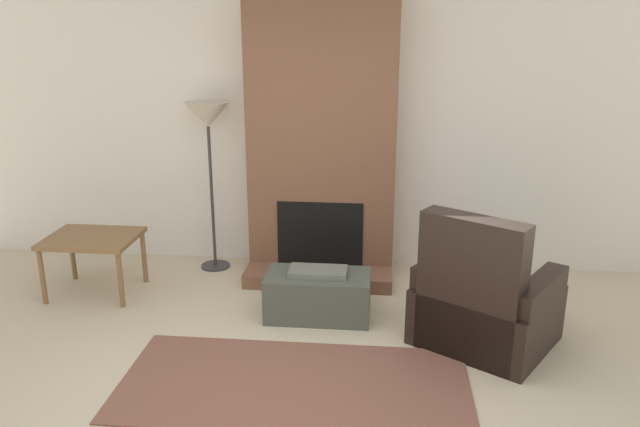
% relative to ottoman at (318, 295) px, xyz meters
% --- Properties ---
extents(ground_plane, '(24.00, 24.00, 0.00)m').
position_rel_ottoman_xyz_m(ground_plane, '(-0.07, -1.45, -0.20)').
color(ground_plane, beige).
extents(wall_back, '(7.31, 0.06, 2.60)m').
position_rel_ottoman_xyz_m(wall_back, '(-0.07, 1.28, 1.10)').
color(wall_back, silver).
rests_on(wall_back, ground_plane).
extents(fireplace, '(1.37, 0.78, 2.60)m').
position_rel_ottoman_xyz_m(fireplace, '(-0.07, 1.02, 1.05)').
color(fireplace, brown).
rests_on(fireplace, ground_plane).
extents(ottoman, '(0.86, 0.45, 0.42)m').
position_rel_ottoman_xyz_m(ottoman, '(0.00, 0.00, 0.00)').
color(ottoman, '#474C42').
rests_on(ottoman, ground_plane).
extents(armchair, '(1.23, 1.21, 1.08)m').
position_rel_ottoman_xyz_m(armchair, '(1.27, -0.35, 0.12)').
color(armchair, black).
rests_on(armchair, ground_plane).
extents(side_table, '(0.78, 0.62, 0.54)m').
position_rel_ottoman_xyz_m(side_table, '(-2.04, 0.28, 0.28)').
color(side_table, brown).
rests_on(side_table, ground_plane).
extents(floor_lamp_left, '(0.43, 0.43, 1.64)m').
position_rel_ottoman_xyz_m(floor_lamp_left, '(-1.14, 0.98, 1.26)').
color(floor_lamp_left, '#333333').
rests_on(floor_lamp_left, ground_plane).
extents(area_rug, '(2.37, 1.13, 0.01)m').
position_rel_ottoman_xyz_m(area_rug, '(-0.06, -1.04, -0.19)').
color(area_rug, brown).
rests_on(area_rug, ground_plane).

